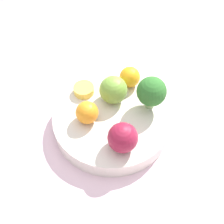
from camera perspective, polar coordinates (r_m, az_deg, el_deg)
name	(u,v)px	position (r m, az deg, el deg)	size (l,w,h in m)	color
ground_plane	(112,130)	(0.72, 0.00, -3.35)	(6.00, 6.00, 0.00)	gray
table_surface	(112,128)	(0.71, 0.00, -2.90)	(1.20, 1.20, 0.02)	silver
bowl	(112,120)	(0.69, 0.00, -1.50)	(0.26, 0.26, 0.04)	silver
broccoli	(152,92)	(0.66, 7.24, 3.67)	(0.06, 0.06, 0.08)	#99C17A
apple_red	(123,138)	(0.60, 1.98, -4.71)	(0.06, 0.06, 0.06)	maroon
apple_green	(113,90)	(0.68, 0.24, 4.08)	(0.06, 0.06, 0.06)	olive
orange_front	(87,113)	(0.65, -4.59, -0.10)	(0.05, 0.05, 0.05)	orange
orange_back	(130,77)	(0.71, 3.27, 6.41)	(0.05, 0.05, 0.05)	orange
small_cup	(84,90)	(0.71, -5.18, 4.10)	(0.05, 0.05, 0.02)	#F4CC4C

